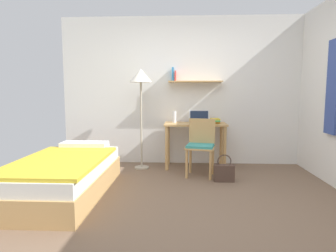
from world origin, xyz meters
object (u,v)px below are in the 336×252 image
at_px(desk_chair, 201,144).
at_px(book_stack, 215,121).
at_px(laptop, 199,120).
at_px(water_bottle, 174,117).
at_px(standing_lamp, 141,82).
at_px(bed, 65,176).
at_px(desk, 195,132).
at_px(handbag, 224,172).

relative_size(desk_chair, book_stack, 3.88).
height_order(laptop, water_bottle, laptop).
height_order(standing_lamp, water_bottle, standing_lamp).
bearing_deg(desk_chair, bed, -152.04).
bearing_deg(water_bottle, desk, -8.15).
xyz_separation_m(desk, standing_lamp, (-0.91, -0.11, 0.85)).
bearing_deg(bed, desk_chair, 27.96).
xyz_separation_m(bed, laptop, (1.75, 1.42, 0.58)).
relative_size(desk, book_stack, 4.61).
xyz_separation_m(bed, standing_lamp, (0.78, 1.31, 1.21)).
bearing_deg(handbag, bed, -163.14).
relative_size(water_bottle, handbag, 0.51).
relative_size(desk, water_bottle, 5.15).
relative_size(bed, water_bottle, 9.57).
distance_m(standing_lamp, water_bottle, 0.82).
distance_m(desk, laptop, 0.22).
height_order(bed, desk, desk).
bearing_deg(handbag, standing_lamp, 152.35).
relative_size(book_stack, handbag, 0.57).
relative_size(bed, standing_lamp, 1.16).
distance_m(desk_chair, laptop, 0.58).
bearing_deg(standing_lamp, book_stack, 4.35).
bearing_deg(desk_chair, book_stack, 61.13).
xyz_separation_m(bed, book_stack, (2.01, 1.40, 0.56)).
bearing_deg(standing_lamp, bed, -120.87).
bearing_deg(bed, laptop, 38.94).
bearing_deg(desk_chair, handbag, -43.35).
relative_size(standing_lamp, laptop, 4.82).
bearing_deg(desk, laptop, 4.77).
xyz_separation_m(desk_chair, water_bottle, (-0.42, 0.53, 0.37)).
xyz_separation_m(standing_lamp, laptop, (0.97, 0.11, -0.64)).
relative_size(desk_chair, handbag, 2.20).
relative_size(laptop, book_stack, 1.53).
xyz_separation_m(bed, handbag, (2.07, 0.63, -0.10)).
height_order(desk_chair, laptop, laptop).
distance_m(bed, laptop, 2.33).
relative_size(desk_chair, laptop, 2.53).
xyz_separation_m(laptop, water_bottle, (-0.42, 0.05, 0.04)).
distance_m(desk, water_bottle, 0.44).
distance_m(bed, desk_chair, 2.00).
distance_m(desk, handbag, 0.99).
relative_size(water_bottle, book_stack, 0.89).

